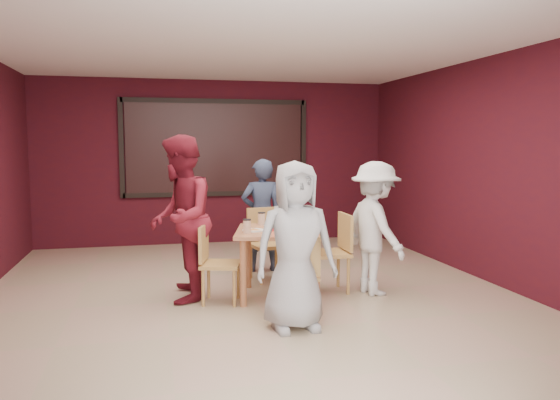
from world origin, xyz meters
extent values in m
plane|color=tan|center=(0.00, 0.00, 0.00)|extent=(7.00, 7.00, 0.00)
cube|color=black|center=(0.00, 3.45, 1.65)|extent=(3.00, 0.02, 1.50)
cube|color=#B36F49|center=(0.31, -0.06, 0.75)|extent=(1.17, 1.17, 0.04)
cylinder|color=#B36F49|center=(0.02, 0.41, 0.36)|extent=(0.07, 0.07, 0.72)
cylinder|color=#B36F49|center=(0.78, 0.23, 0.36)|extent=(0.07, 0.07, 0.72)
cylinder|color=#B36F49|center=(-0.16, -0.34, 0.36)|extent=(0.07, 0.07, 0.72)
cylinder|color=#B36F49|center=(0.59, -0.53, 0.36)|extent=(0.07, 0.07, 0.72)
cylinder|color=silver|center=(0.31, -0.36, 0.77)|extent=(0.25, 0.25, 0.01)
cone|color=gold|center=(0.31, -0.36, 0.79)|extent=(0.22, 0.22, 0.02)
cylinder|color=#F7E2C4|center=(0.44, -0.46, 0.84)|extent=(0.09, 0.09, 0.14)
cylinder|color=black|center=(0.44, -0.46, 0.91)|extent=(0.09, 0.09, 0.01)
cylinder|color=silver|center=(0.31, 0.25, 0.77)|extent=(0.25, 0.25, 0.01)
cone|color=gold|center=(0.31, 0.25, 0.79)|extent=(0.22, 0.22, 0.02)
cylinder|color=#F7E2C4|center=(0.17, 0.34, 0.84)|extent=(0.09, 0.09, 0.14)
cylinder|color=black|center=(0.17, 0.34, 0.91)|extent=(0.09, 0.09, 0.01)
cylinder|color=silver|center=(0.00, -0.06, 0.77)|extent=(0.25, 0.25, 0.01)
cone|color=gold|center=(0.00, -0.06, 0.79)|extent=(0.22, 0.22, 0.02)
cylinder|color=#F7E2C4|center=(-0.09, -0.19, 0.84)|extent=(0.09, 0.09, 0.14)
cylinder|color=black|center=(-0.09, -0.19, 0.91)|extent=(0.09, 0.09, 0.01)
cylinder|color=silver|center=(0.61, -0.06, 0.77)|extent=(0.25, 0.25, 0.01)
cone|color=gold|center=(0.61, -0.06, 0.79)|extent=(0.22, 0.22, 0.02)
cylinder|color=#F7E2C4|center=(0.71, 0.08, 0.84)|extent=(0.09, 0.09, 0.14)
cylinder|color=black|center=(0.71, 0.08, 0.91)|extent=(0.09, 0.09, 0.01)
cylinder|color=silver|center=(0.39, -0.09, 0.82)|extent=(0.06, 0.06, 0.10)
cylinder|color=silver|center=(0.33, -0.14, 0.81)|extent=(0.05, 0.05, 0.08)
cylinder|color=red|center=(0.23, -0.11, 0.84)|extent=(0.07, 0.07, 0.15)
cube|color=black|center=(0.33, 0.00, 0.82)|extent=(0.13, 0.08, 0.11)
cube|color=tan|center=(0.34, -0.75, 0.41)|extent=(0.48, 0.48, 0.04)
cylinder|color=tan|center=(0.54, -0.63, 0.20)|extent=(0.03, 0.03, 0.39)
cylinder|color=tan|center=(0.22, -0.55, 0.20)|extent=(0.03, 0.03, 0.39)
cylinder|color=tan|center=(0.46, -0.94, 0.20)|extent=(0.03, 0.03, 0.39)
cylinder|color=tan|center=(0.15, -0.87, 0.20)|extent=(0.03, 0.03, 0.39)
cube|color=tan|center=(0.30, -0.93, 0.64)|extent=(0.40, 0.13, 0.38)
cube|color=tan|center=(0.34, 0.71, 0.45)|extent=(0.51, 0.51, 0.04)
cylinder|color=tan|center=(0.20, 0.50, 0.21)|extent=(0.04, 0.04, 0.43)
cylinder|color=tan|center=(0.55, 0.57, 0.21)|extent=(0.04, 0.04, 0.43)
cylinder|color=tan|center=(0.13, 0.85, 0.21)|extent=(0.04, 0.04, 0.43)
cylinder|color=tan|center=(0.48, 0.92, 0.21)|extent=(0.04, 0.04, 0.43)
cube|color=tan|center=(0.30, 0.90, 0.70)|extent=(0.44, 0.12, 0.42)
cube|color=tan|center=(-0.37, -0.13, 0.42)|extent=(0.51, 0.51, 0.04)
cylinder|color=tan|center=(-0.26, -0.34, 0.20)|extent=(0.04, 0.04, 0.40)
cylinder|color=tan|center=(-0.17, -0.02, 0.20)|extent=(0.04, 0.04, 0.40)
cylinder|color=tan|center=(-0.58, -0.24, 0.20)|extent=(0.04, 0.04, 0.40)
cylinder|color=tan|center=(-0.49, 0.07, 0.20)|extent=(0.04, 0.04, 0.40)
cube|color=tan|center=(-0.55, -0.08, 0.66)|extent=(0.15, 0.40, 0.39)
cube|color=tan|center=(0.91, 0.02, 0.45)|extent=(0.45, 0.45, 0.04)
cylinder|color=tan|center=(0.73, 0.20, 0.22)|extent=(0.04, 0.04, 0.43)
cylinder|color=tan|center=(0.73, -0.16, 0.22)|extent=(0.04, 0.04, 0.43)
cylinder|color=tan|center=(1.09, 0.20, 0.22)|extent=(0.04, 0.04, 0.43)
cylinder|color=tan|center=(1.09, -0.16, 0.22)|extent=(0.04, 0.04, 0.43)
cube|color=tan|center=(1.11, 0.02, 0.70)|extent=(0.04, 0.44, 0.42)
imported|color=#A8A8A8|center=(0.20, -1.13, 0.79)|extent=(0.79, 0.54, 1.57)
imported|color=#2E3953|center=(0.35, 1.23, 0.76)|extent=(0.56, 0.38, 1.52)
imported|color=maroon|center=(-0.79, 0.07, 0.91)|extent=(0.81, 0.98, 1.82)
imported|color=silver|center=(1.40, -0.18, 0.76)|extent=(0.73, 1.07, 1.53)
camera|label=1|loc=(-1.08, -5.93, 1.74)|focal=35.00mm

